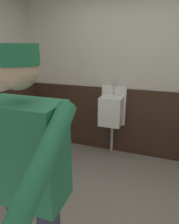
% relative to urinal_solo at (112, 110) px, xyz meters
% --- Properties ---
extents(wall_back, '(4.32, 0.12, 2.56)m').
position_rel_urinal_solo_xyz_m(wall_back, '(0.34, 0.22, 0.50)').
color(wall_back, beige).
rests_on(wall_back, ground_plane).
extents(wainscot_band_back, '(3.72, 0.03, 1.10)m').
position_rel_urinal_solo_xyz_m(wainscot_band_back, '(0.34, 0.14, -0.23)').
color(wainscot_band_back, '#382319').
rests_on(wainscot_band_back, ground_plane).
extents(urinal_solo, '(0.40, 0.34, 1.24)m').
position_rel_urinal_solo_xyz_m(urinal_solo, '(0.00, 0.00, 0.00)').
color(urinal_solo, white).
rests_on(urinal_solo, ground_plane).
extents(person, '(0.66, 0.60, 1.76)m').
position_rel_urinal_solo_xyz_m(person, '(0.02, -2.15, 0.26)').
color(person, '#2D3342').
rests_on(person, ground_plane).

